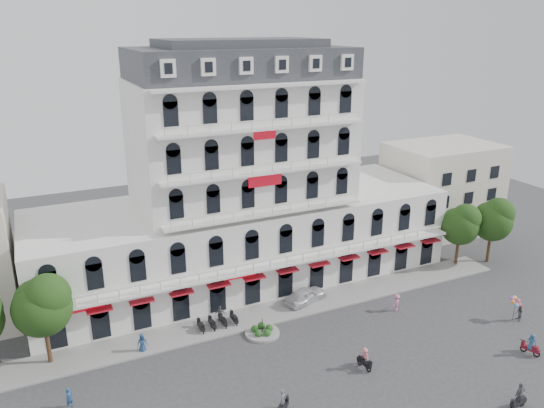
% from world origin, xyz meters
% --- Properties ---
extents(ground, '(120.00, 120.00, 0.00)m').
position_xyz_m(ground, '(0.00, 0.00, 0.00)').
color(ground, '#38383A').
rests_on(ground, ground).
extents(sidewalk, '(53.00, 4.00, 0.16)m').
position_xyz_m(sidewalk, '(0.00, 9.00, 0.08)').
color(sidewalk, gray).
rests_on(sidewalk, ground).
extents(main_building, '(45.00, 15.00, 25.80)m').
position_xyz_m(main_building, '(0.00, 18.00, 9.96)').
color(main_building, silver).
rests_on(main_building, ground).
extents(flank_building_east, '(14.00, 10.00, 12.00)m').
position_xyz_m(flank_building_east, '(30.00, 20.00, 6.00)').
color(flank_building_east, beige).
rests_on(flank_building_east, ground).
extents(traffic_island, '(3.20, 3.20, 1.60)m').
position_xyz_m(traffic_island, '(-3.00, 6.00, 0.26)').
color(traffic_island, gray).
rests_on(traffic_island, ground).
extents(parked_scooter_row, '(4.40, 1.80, 1.10)m').
position_xyz_m(parked_scooter_row, '(-6.35, 8.80, 0.00)').
color(parked_scooter_row, black).
rests_on(parked_scooter_row, ground).
extents(tree_west_inner, '(4.76, 4.76, 8.25)m').
position_xyz_m(tree_west_inner, '(-20.95, 9.48, 5.68)').
color(tree_west_inner, '#382314').
rests_on(tree_west_inner, ground).
extents(tree_east_inner, '(4.40, 4.37, 7.57)m').
position_xyz_m(tree_east_inner, '(24.05, 9.98, 5.21)').
color(tree_east_inner, '#382314').
rests_on(tree_east_inner, ground).
extents(tree_east_outer, '(4.65, 4.65, 8.05)m').
position_xyz_m(tree_east_outer, '(28.05, 8.98, 5.55)').
color(tree_east_outer, '#382314').
rests_on(tree_east_outer, ground).
extents(parked_car, '(5.20, 3.26, 1.65)m').
position_xyz_m(parked_car, '(3.44, 9.50, 0.83)').
color(parked_car, silver).
rests_on(parked_car, ground).
extents(rider_west, '(1.38, 1.23, 2.13)m').
position_xyz_m(rider_west, '(-5.92, -4.30, 0.95)').
color(rider_west, black).
rests_on(rider_west, ground).
extents(rider_east, '(0.85, 1.64, 2.01)m').
position_xyz_m(rider_east, '(16.78, -6.65, 0.97)').
color(rider_east, maroon).
rests_on(rider_east, ground).
extents(rider_northeast, '(1.70, 0.53, 2.26)m').
position_xyz_m(rider_northeast, '(10.18, -11.17, 1.13)').
color(rider_northeast, black).
rests_on(rider_northeast, ground).
extents(rider_center, '(0.66, 1.70, 1.95)m').
position_xyz_m(rider_center, '(2.60, -2.25, 1.00)').
color(rider_center, black).
rests_on(rider_center, ground).
extents(pedestrian_left, '(0.94, 0.69, 1.76)m').
position_xyz_m(pedestrian_left, '(-13.60, 7.83, 0.88)').
color(pedestrian_left, navy).
rests_on(pedestrian_left, ground).
extents(pedestrian_mid, '(1.13, 0.70, 1.79)m').
position_xyz_m(pedestrian_mid, '(-5.85, 9.50, 0.89)').
color(pedestrian_mid, '#505257').
rests_on(pedestrian_mid, ground).
extents(pedestrian_right, '(1.34, 1.10, 1.81)m').
position_xyz_m(pedestrian_right, '(10.83, 4.25, 0.91)').
color(pedestrian_right, '#C56892').
rests_on(pedestrian_right, ground).
extents(pedestrian_far, '(0.74, 0.67, 1.70)m').
position_xyz_m(pedestrian_far, '(-20.00, 3.02, 0.85)').
color(pedestrian_far, navy).
rests_on(pedestrian_far, ground).
extents(balloon_vendor, '(1.42, 1.31, 2.45)m').
position_xyz_m(balloon_vendor, '(20.24, -2.15, 1.29)').
color(balloon_vendor, '#56565D').
rests_on(balloon_vendor, ground).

